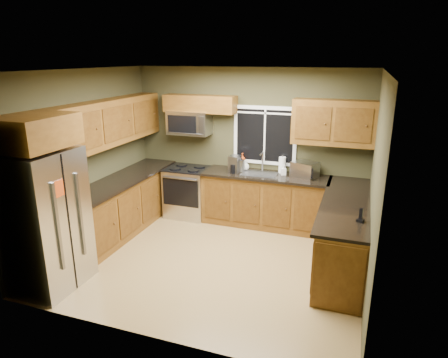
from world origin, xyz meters
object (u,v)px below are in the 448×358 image
Objects in this scene: range at (188,191)px; soap_bottle_c at (245,165)px; microwave at (189,123)px; kettle at (241,165)px; soap_bottle_b at (284,170)px; soap_bottle_a at (242,161)px; toaster_oven at (305,169)px; refrigerator at (46,221)px; coffee_maker at (235,165)px; paper_towel_roll at (282,165)px; cordless_phone at (361,218)px.

soap_bottle_c is (1.05, 0.17, 0.56)m from range.
microwave is at bearing -178.04° from soap_bottle_c.
microwave is at bearing 175.03° from kettle.
range is at bearing -170.70° from soap_bottle_c.
soap_bottle_a is at bearing 168.85° from soap_bottle_b.
soap_bottle_a is at bearing 173.03° from toaster_oven.
refrigerator is at bearing -103.97° from range.
kettle is 0.89× the size of soap_bottle_a.
soap_bottle_a is 1.65× the size of soap_bottle_c.
soap_bottle_c is at bearing 56.47° from coffee_maker.
toaster_oven is (2.10, -0.04, -0.66)m from microwave.
microwave is 2.69× the size of soap_bottle_a.
microwave is at bearing 169.49° from coffee_maker.
paper_towel_roll is 1.74× the size of cordless_phone.
refrigerator is 10.10× the size of cordless_phone.
refrigerator is 10.15× the size of soap_bottle_b.
cordless_phone is at bearing -29.72° from microwave.
soap_bottle_c is (0.08, -0.06, -0.06)m from soap_bottle_a.
coffee_maker is 0.25m from soap_bottle_c.
cordless_phone is (2.06, -1.82, -0.09)m from soap_bottle_a.
microwave is at bearing 76.66° from refrigerator.
cordless_phone is at bearing -61.20° from toaster_oven.
paper_towel_roll is (1.70, 0.20, 0.61)m from range.
microwave is 1.14m from coffee_maker.
toaster_oven is 2.84× the size of soap_bottle_c.
coffee_maker reaches higher than kettle.
toaster_oven is (2.79, 2.86, 0.17)m from refrigerator.
paper_towel_roll is at bearing 51.16° from refrigerator.
toaster_oven is at bearing 2.52° from range.
refrigerator is 2.89m from range.
microwave is at bearing 178.08° from soap_bottle_b.
soap_bottle_c is at bearing 1.96° from microwave.
microwave is 1.21m from kettle.
microwave reaches higher than kettle.
paper_towel_roll is (2.39, 2.97, 0.18)m from refrigerator.
coffee_maker is at bearing -136.22° from kettle.
coffee_maker reaches higher than soap_bottle_c.
refrigerator is 4.00m from toaster_oven.
toaster_oven is at bearing -14.63° from paper_towel_roll.
refrigerator reaches higher than soap_bottle_b.
microwave is (0.69, 2.91, 0.83)m from refrigerator.
microwave is 1.26m from soap_bottle_c.
toaster_oven reaches higher than soap_bottle_c.
microwave is at bearing 90.02° from range.
microwave reaches higher than soap_bottle_c.
toaster_oven is 1.93m from cordless_phone.
range is 5.48× the size of soap_bottle_c.
toaster_oven is at bearing 2.26° from kettle.
microwave is 1.56× the size of toaster_oven.
coffee_maker is 0.94× the size of paper_towel_roll.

